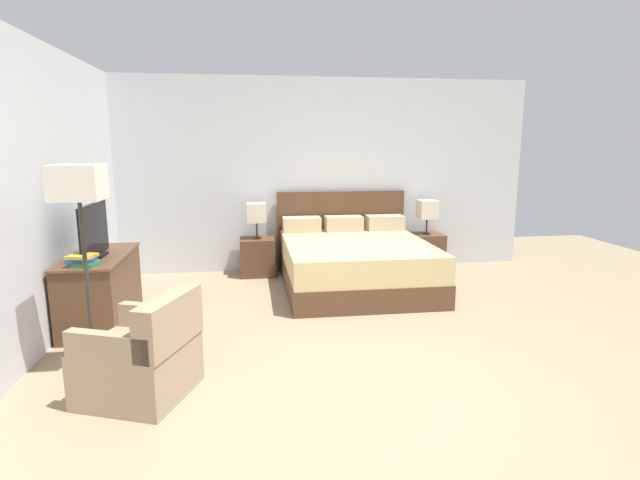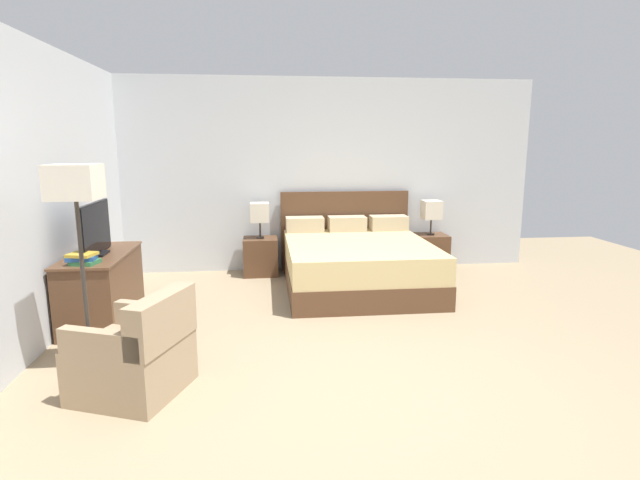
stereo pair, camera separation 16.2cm
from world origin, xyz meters
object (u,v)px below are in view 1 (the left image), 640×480
object	(u,v)px
tv	(94,231)
nightstand_right	(426,251)
book_small_top	(82,256)
floor_lamp	(79,198)
table_lamp_right	(427,210)
book_red_cover	(85,264)
bed	(355,262)
table_lamp_left	(256,213)
nightstand_left	(258,257)
book_blue_cover	(82,260)
armchair_by_window	(143,358)
dresser	(101,288)

from	to	relation	value
tv	nightstand_right	bearing A→B (deg)	23.49
book_small_top	floor_lamp	bearing A→B (deg)	-70.69
tv	book_small_top	xyz separation A→B (m)	(-0.01, -0.40, -0.16)
table_lamp_right	book_red_cover	world-z (taller)	table_lamp_right
bed	book_small_top	distance (m)	3.16
table_lamp_left	nightstand_left	bearing A→B (deg)	-90.00
book_blue_cover	floor_lamp	distance (m)	1.01
armchair_by_window	floor_lamp	xyz separation A→B (m)	(-0.46, 0.39, 1.11)
nightstand_right	book_blue_cover	distance (m)	4.57
book_small_top	book_blue_cover	bearing A→B (deg)	180.00
bed	nightstand_right	size ratio (longest dim) A/B	4.02
table_lamp_left	book_small_top	bearing A→B (deg)	-126.74
book_blue_cover	book_small_top	world-z (taller)	book_small_top
table_lamp_left	armchair_by_window	bearing A→B (deg)	-105.05
bed	book_small_top	bearing A→B (deg)	-153.66
bed	nightstand_left	world-z (taller)	bed
nightstand_left	table_lamp_left	xyz separation A→B (m)	(-0.00, 0.00, 0.61)
floor_lamp	tv	bearing A→B (deg)	102.59
nightstand_left	table_lamp_left	size ratio (longest dim) A/B	1.06
bed	book_blue_cover	world-z (taller)	bed
nightstand_right	table_lamp_right	xyz separation A→B (m)	(0.00, 0.00, 0.61)
armchair_by_window	floor_lamp	bearing A→B (deg)	139.47
nightstand_right	armchair_by_window	distance (m)	4.64
tv	book_small_top	size ratio (longest dim) A/B	3.64
nightstand_right	floor_lamp	bearing A→B (deg)	-142.48
nightstand_left	tv	size ratio (longest dim) A/B	0.64
book_blue_cover	dresser	bearing A→B (deg)	89.00
nightstand_right	table_lamp_right	size ratio (longest dim) A/B	1.06
table_lamp_left	floor_lamp	world-z (taller)	floor_lamp
book_red_cover	tv	bearing A→B (deg)	92.33
dresser	book_blue_cover	bearing A→B (deg)	-91.00
book_red_cover	book_blue_cover	size ratio (longest dim) A/B	0.90
nightstand_left	book_red_cover	size ratio (longest dim) A/B	2.38
tv	floor_lamp	world-z (taller)	floor_lamp
armchair_by_window	book_blue_cover	bearing A→B (deg)	122.48
bed	dresser	xyz separation A→B (m)	(-2.80, -0.93, 0.04)
nightstand_left	book_blue_cover	size ratio (longest dim) A/B	2.13
nightstand_left	floor_lamp	xyz separation A→B (m)	(-1.33, -2.88, 1.14)
nightstand_left	armchair_by_window	xyz separation A→B (m)	(-0.88, -3.27, 0.03)
bed	armchair_by_window	world-z (taller)	bed
table_lamp_right	book_red_cover	bearing A→B (deg)	-151.80
book_small_top	armchair_by_window	xyz separation A→B (m)	(0.72, -1.13, -0.51)
book_red_cover	book_blue_cover	distance (m)	0.05
table_lamp_right	book_blue_cover	bearing A→B (deg)	-151.96
nightstand_left	nightstand_right	size ratio (longest dim) A/B	1.00
tv	floor_lamp	distance (m)	1.25
table_lamp_left	tv	world-z (taller)	tv
bed	armchair_by_window	size ratio (longest dim) A/B	2.32
tv	bed	bearing A→B (deg)	19.51
table_lamp_right	armchair_by_window	size ratio (longest dim) A/B	0.55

